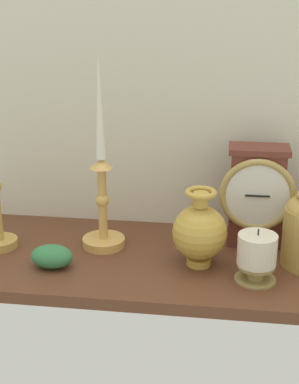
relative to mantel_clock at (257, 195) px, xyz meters
The scene contains 7 objects.
ground_plane 24.80cm from the mantel_clock, 155.48° to the right, with size 100.00×36.00×2.40cm, color brown.
back_wall 30.54cm from the mantel_clock, 153.97° to the left, with size 120.00×2.00×65.00cm, color beige.
mantel_clock is the anchor object (origin of this frame).
candlestick_tall_center 32.12cm from the mantel_clock, behind, with size 8.99×8.99×40.79cm.
brass_vase_bulbous 16.35cm from the mantel_clock, 134.36° to the right, with size 10.79×10.79×15.81cm.
pillar_candle_front 17.30cm from the mantel_clock, 90.69° to the right, with size 7.79×7.79×10.47cm.
ivy_sprig 43.74cm from the mantel_clock, 157.68° to the right, with size 8.32×5.83×4.58cm.
Camera 1 is at (12.64, -104.94, 52.98)cm, focal length 53.70 mm.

